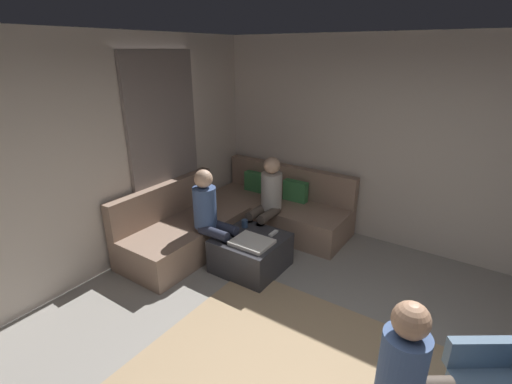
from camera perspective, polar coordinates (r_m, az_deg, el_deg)
name	(u,v)px	position (r m, az deg, el deg)	size (l,w,h in m)	color
wall_back	(425,149)	(4.99, 24.84, 6.06)	(6.00, 0.12, 2.70)	beige
wall_left	(63,169)	(4.28, -27.89, 3.25)	(0.12, 6.00, 2.70)	beige
curtain_panel	(165,152)	(4.94, -13.98, 6.06)	(0.06, 1.10, 2.50)	gray
sectional_couch	(239,218)	(5.18, -2.59, -4.02)	(2.10, 2.55, 0.87)	#9E7F6B
ottoman	(251,253)	(4.47, -0.80, -9.43)	(0.76, 0.76, 0.42)	#333338
folded_blanket	(252,242)	(4.22, -0.63, -7.83)	(0.44, 0.36, 0.04)	white
coffee_mug	(245,223)	(4.59, -1.78, -4.92)	(0.08, 0.08, 0.10)	#334C72
game_remote	(273,233)	(4.44, 2.74, -6.42)	(0.05, 0.15, 0.02)	white
person_on_couch_back	(268,198)	(4.85, 1.81, -0.99)	(0.30, 0.60, 1.20)	brown
person_on_couch_side	(211,215)	(4.41, -6.97, -3.50)	(0.60, 0.30, 1.20)	#2D3347
person_on_armchair	(416,377)	(2.68, 23.61, -24.83)	(0.58, 0.50, 1.18)	brown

